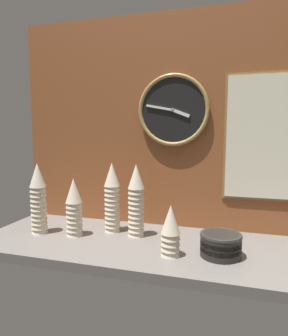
% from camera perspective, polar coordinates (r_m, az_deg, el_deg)
% --- Properties ---
extents(ground_plane, '(1.60, 0.56, 0.04)m').
position_cam_1_polar(ground_plane, '(1.35, 2.66, -14.85)').
color(ground_plane, slate).
extents(wall_tiled_back, '(1.60, 0.03, 1.05)m').
position_cam_1_polar(wall_tiled_back, '(1.51, 5.20, 8.67)').
color(wall_tiled_back, brown).
rests_on(wall_tiled_back, ground_plane).
extents(cup_stack_left, '(0.08, 0.08, 0.27)m').
position_cam_1_polar(cup_stack_left, '(1.42, -13.18, -7.27)').
color(cup_stack_left, beige).
rests_on(cup_stack_left, ground_plane).
extents(cup_stack_center_right, '(0.08, 0.08, 0.20)m').
position_cam_1_polar(cup_stack_center_right, '(1.18, 5.08, -11.77)').
color(cup_stack_center_right, beige).
rests_on(cup_stack_center_right, ground_plane).
extents(cup_stack_far_left, '(0.08, 0.08, 0.34)m').
position_cam_1_polar(cup_stack_far_left, '(1.50, -19.47, -5.46)').
color(cup_stack_far_left, beige).
rests_on(cup_stack_far_left, ground_plane).
extents(cup_stack_center, '(0.08, 0.08, 0.34)m').
position_cam_1_polar(cup_stack_center, '(1.37, -1.50, -6.18)').
color(cup_stack_center, beige).
rests_on(cup_stack_center, ground_plane).
extents(cup_stack_center_left, '(0.08, 0.08, 0.34)m').
position_cam_1_polar(cup_stack_center_left, '(1.44, -6.08, -5.57)').
color(cup_stack_center_left, beige).
rests_on(cup_stack_center_left, ground_plane).
extents(bowl_stack_right, '(0.16, 0.16, 0.09)m').
position_cam_1_polar(bowl_stack_right, '(1.23, 14.40, -13.82)').
color(bowl_stack_right, black).
rests_on(bowl_stack_right, ground_plane).
extents(wall_clock, '(0.35, 0.03, 0.35)m').
position_cam_1_polar(wall_clock, '(1.48, 5.57, 10.92)').
color(wall_clock, black).
extents(menu_board, '(0.47, 0.01, 0.58)m').
position_cam_1_polar(menu_board, '(1.47, 24.09, 5.33)').
color(menu_board, olive).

